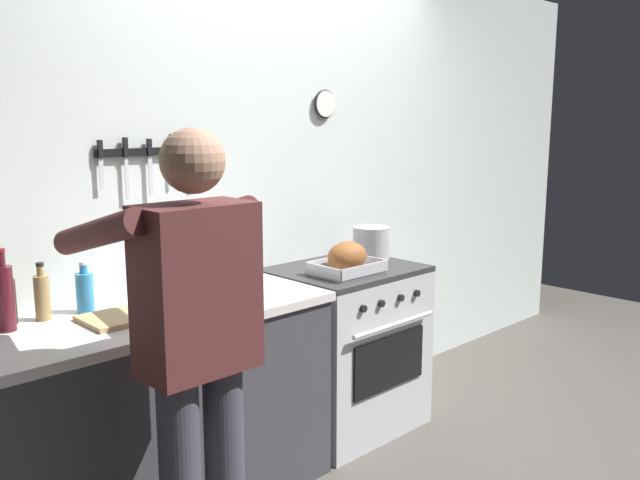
{
  "coord_description": "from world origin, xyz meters",
  "views": [
    {
      "loc": [
        -2.3,
        -1.43,
        1.69
      ],
      "look_at": [
        -0.11,
        0.85,
        1.11
      ],
      "focal_mm": 37.43,
      "sensor_mm": 36.0,
      "label": 1
    }
  ],
  "objects_px": {
    "cutting_board": "(129,315)",
    "bottle_wine_red": "(4,297)",
    "bottle_vinegar": "(42,296)",
    "stove": "(346,347)",
    "bottle_dish_soap": "(85,291)",
    "bottle_soy_sauce": "(8,300)",
    "person_cook": "(195,342)",
    "roasting_pan": "(347,260)",
    "stock_pot": "(371,242)"
  },
  "relations": [
    {
      "from": "stock_pot",
      "to": "bottle_wine_red",
      "type": "xyz_separation_m",
      "value": [
        -1.99,
        0.06,
        0.04
      ]
    },
    {
      "from": "roasting_pan",
      "to": "bottle_soy_sauce",
      "type": "relative_size",
      "value": 1.55
    },
    {
      "from": "person_cook",
      "to": "roasting_pan",
      "type": "distance_m",
      "value": 1.34
    },
    {
      "from": "stove",
      "to": "cutting_board",
      "type": "xyz_separation_m",
      "value": [
        -1.29,
        -0.03,
        0.46
      ]
    },
    {
      "from": "bottle_soy_sauce",
      "to": "roasting_pan",
      "type": "bearing_deg",
      "value": -11.71
    },
    {
      "from": "cutting_board",
      "to": "bottle_wine_red",
      "type": "height_order",
      "value": "bottle_wine_red"
    },
    {
      "from": "stock_pot",
      "to": "bottle_wine_red",
      "type": "distance_m",
      "value": 1.99
    },
    {
      "from": "person_cook",
      "to": "cutting_board",
      "type": "relative_size",
      "value": 4.61
    },
    {
      "from": "roasting_pan",
      "to": "bottle_soy_sauce",
      "type": "height_order",
      "value": "bottle_soy_sauce"
    },
    {
      "from": "roasting_pan",
      "to": "bottle_soy_sauce",
      "type": "bearing_deg",
      "value": 168.29
    },
    {
      "from": "cutting_board",
      "to": "bottle_wine_red",
      "type": "bearing_deg",
      "value": 157.58
    },
    {
      "from": "roasting_pan",
      "to": "stock_pot",
      "type": "xyz_separation_m",
      "value": [
        0.39,
        0.19,
        0.02
      ]
    },
    {
      "from": "stove",
      "to": "roasting_pan",
      "type": "height_order",
      "value": "roasting_pan"
    },
    {
      "from": "stove",
      "to": "bottle_dish_soap",
      "type": "xyz_separation_m",
      "value": [
        -1.38,
        0.16,
        0.54
      ]
    },
    {
      "from": "roasting_pan",
      "to": "bottle_wine_red",
      "type": "distance_m",
      "value": 1.62
    },
    {
      "from": "stock_pot",
      "to": "bottle_wine_red",
      "type": "relative_size",
      "value": 0.67
    },
    {
      "from": "bottle_wine_red",
      "to": "bottle_dish_soap",
      "type": "bearing_deg",
      "value": 4.6
    },
    {
      "from": "cutting_board",
      "to": "bottle_soy_sauce",
      "type": "distance_m",
      "value": 0.46
    },
    {
      "from": "cutting_board",
      "to": "bottle_soy_sauce",
      "type": "bearing_deg",
      "value": 146.16
    },
    {
      "from": "cutting_board",
      "to": "bottle_dish_soap",
      "type": "bearing_deg",
      "value": 114.14
    },
    {
      "from": "cutting_board",
      "to": "bottle_dish_soap",
      "type": "height_order",
      "value": "bottle_dish_soap"
    },
    {
      "from": "stove",
      "to": "bottle_soy_sauce",
      "type": "xyz_separation_m",
      "value": [
        -1.66,
        0.22,
        0.54
      ]
    },
    {
      "from": "bottle_soy_sauce",
      "to": "bottle_dish_soap",
      "type": "distance_m",
      "value": 0.29
    },
    {
      "from": "bottle_dish_soap",
      "to": "bottle_wine_red",
      "type": "distance_m",
      "value": 0.33
    },
    {
      "from": "cutting_board",
      "to": "stock_pot",
      "type": "bearing_deg",
      "value": 4.09
    },
    {
      "from": "bottle_dish_soap",
      "to": "cutting_board",
      "type": "bearing_deg",
      "value": -65.86
    },
    {
      "from": "bottle_soy_sauce",
      "to": "bottle_dish_soap",
      "type": "xyz_separation_m",
      "value": [
        0.29,
        -0.05,
        -0.01
      ]
    },
    {
      "from": "roasting_pan",
      "to": "stock_pot",
      "type": "distance_m",
      "value": 0.44
    },
    {
      "from": "stove",
      "to": "bottle_vinegar",
      "type": "relative_size",
      "value": 3.87
    },
    {
      "from": "stove",
      "to": "cutting_board",
      "type": "relative_size",
      "value": 2.5
    },
    {
      "from": "bottle_soy_sauce",
      "to": "bottle_dish_soap",
      "type": "bearing_deg",
      "value": -10.64
    },
    {
      "from": "person_cook",
      "to": "bottle_vinegar",
      "type": "height_order",
      "value": "person_cook"
    },
    {
      "from": "bottle_vinegar",
      "to": "cutting_board",
      "type": "bearing_deg",
      "value": -39.32
    },
    {
      "from": "roasting_pan",
      "to": "person_cook",
      "type": "bearing_deg",
      "value": -158.46
    },
    {
      "from": "person_cook",
      "to": "bottle_soy_sauce",
      "type": "xyz_separation_m",
      "value": [
        -0.31,
        0.81,
        0.04
      ]
    },
    {
      "from": "stove",
      "to": "cutting_board",
      "type": "distance_m",
      "value": 1.37
    },
    {
      "from": "cutting_board",
      "to": "bottle_wine_red",
      "type": "relative_size",
      "value": 1.14
    },
    {
      "from": "stock_pot",
      "to": "bottle_dish_soap",
      "type": "distance_m",
      "value": 1.67
    },
    {
      "from": "stove",
      "to": "bottle_wine_red",
      "type": "bearing_deg",
      "value": 175.34
    },
    {
      "from": "bottle_vinegar",
      "to": "person_cook",
      "type": "bearing_deg",
      "value": -75.64
    },
    {
      "from": "cutting_board",
      "to": "bottle_soy_sauce",
      "type": "height_order",
      "value": "bottle_soy_sauce"
    },
    {
      "from": "roasting_pan",
      "to": "bottle_vinegar",
      "type": "height_order",
      "value": "bottle_vinegar"
    },
    {
      "from": "bottle_dish_soap",
      "to": "bottle_wine_red",
      "type": "height_order",
      "value": "bottle_wine_red"
    },
    {
      "from": "bottle_dish_soap",
      "to": "bottle_wine_red",
      "type": "xyz_separation_m",
      "value": [
        -0.33,
        -0.03,
        0.04
      ]
    },
    {
      "from": "person_cook",
      "to": "bottle_wine_red",
      "type": "height_order",
      "value": "person_cook"
    },
    {
      "from": "stove",
      "to": "bottle_wine_red",
      "type": "xyz_separation_m",
      "value": [
        -1.7,
        0.14,
        0.58
      ]
    },
    {
      "from": "bottle_wine_red",
      "to": "roasting_pan",
      "type": "bearing_deg",
      "value": -8.65
    },
    {
      "from": "cutting_board",
      "to": "bottle_vinegar",
      "type": "distance_m",
      "value": 0.34
    },
    {
      "from": "person_cook",
      "to": "bottle_dish_soap",
      "type": "relative_size",
      "value": 7.77
    },
    {
      "from": "cutting_board",
      "to": "stove",
      "type": "bearing_deg",
      "value": 1.42
    }
  ]
}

